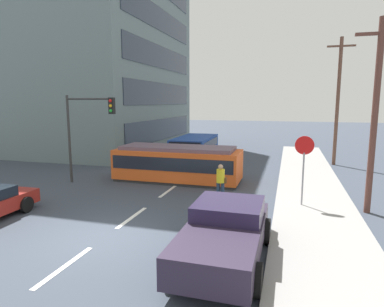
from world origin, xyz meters
TOP-DOWN VIEW (x-y plane):
  - ground_plane at (0.00, 10.00)m, footprint 120.00×120.00m
  - sidewalk_curb_right at (6.80, 6.00)m, footprint 3.20×36.00m
  - lane_stripe_0 at (0.00, -2.00)m, footprint 0.16×2.40m
  - lane_stripe_1 at (0.00, 2.00)m, footprint 0.16×2.40m
  - lane_stripe_2 at (0.00, 6.00)m, footprint 0.16×2.40m
  - lane_stripe_3 at (0.00, 14.20)m, footprint 0.16×2.40m
  - lane_stripe_4 at (0.00, 20.20)m, footprint 0.16×2.40m
  - corner_building at (-14.22, 19.47)m, footprint 17.35×17.38m
  - streetcar_tram at (-0.25, 8.20)m, footprint 6.96×2.55m
  - city_bus at (-1.19, 15.00)m, footprint 2.65×5.66m
  - pedestrian_crossing at (2.82, 5.07)m, footprint 0.46×0.36m
  - pickup_truck_parked at (4.06, -0.40)m, footprint 2.28×5.00m
  - stop_sign at (6.27, 5.08)m, footprint 0.76×0.07m
  - traffic_light_mast at (-4.63, 6.22)m, footprint 2.87×0.33m
  - utility_pole_near at (8.78, 5.20)m, footprint 1.80×0.24m
  - utility_pole_mid at (8.77, 15.89)m, footprint 1.80×0.24m

SIDE VIEW (x-z plane):
  - ground_plane at x=0.00m, z-range 0.00..0.00m
  - lane_stripe_0 at x=0.00m, z-range 0.00..0.01m
  - lane_stripe_1 at x=0.00m, z-range 0.00..0.01m
  - lane_stripe_2 at x=0.00m, z-range 0.00..0.01m
  - lane_stripe_3 at x=0.00m, z-range 0.00..0.01m
  - lane_stripe_4 at x=0.00m, z-range 0.00..0.01m
  - sidewalk_curb_right at x=6.80m, z-range 0.00..0.14m
  - pickup_truck_parked at x=4.06m, z-range 0.02..1.57m
  - pedestrian_crossing at x=2.82m, z-range 0.11..1.78m
  - streetcar_tram at x=-0.25m, z-range 0.03..2.00m
  - city_bus at x=-1.19m, z-range 0.13..1.91m
  - stop_sign at x=6.27m, z-range 0.75..3.63m
  - traffic_light_mast at x=-4.63m, z-range 0.97..5.72m
  - utility_pole_near at x=8.78m, z-range 0.18..7.68m
  - utility_pole_mid at x=8.77m, z-range 0.18..8.89m
  - corner_building at x=-14.22m, z-range 0.00..22.40m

